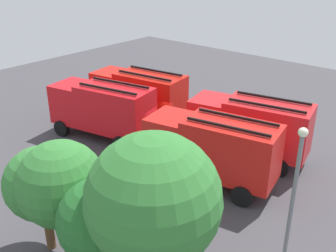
{
  "coord_description": "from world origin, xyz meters",
  "views": [
    {
      "loc": [
        -14.78,
        17.28,
        11.64
      ],
      "look_at": [
        0.0,
        0.0,
        1.4
      ],
      "focal_mm": 42.16,
      "sensor_mm": 36.0,
      "label": 1
    }
  ],
  "objects_px": {
    "fire_truck_1": "(138,93)",
    "lamppost": "(295,188)",
    "tree_2": "(61,184)",
    "tree_3": "(42,184)",
    "fire_truck_2": "(212,147)",
    "fire_truck_0": "(249,125)",
    "tree_0": "(153,200)",
    "traffic_cone_0": "(177,185)",
    "fire_truck_3": "(102,107)",
    "firefighter_2": "(196,121)",
    "tree_1": "(100,221)",
    "firefighter_0": "(215,110)",
    "firefighter_1": "(155,94)"
  },
  "relations": [
    {
      "from": "fire_truck_3",
      "to": "fire_truck_1",
      "type": "bearing_deg",
      "value": -98.89
    },
    {
      "from": "tree_1",
      "to": "fire_truck_3",
      "type": "bearing_deg",
      "value": -40.86
    },
    {
      "from": "tree_2",
      "to": "lamppost",
      "type": "distance_m",
      "value": 8.72
    },
    {
      "from": "firefighter_2",
      "to": "tree_2",
      "type": "xyz_separation_m",
      "value": [
        -3.12,
        12.75,
        2.5
      ]
    },
    {
      "from": "traffic_cone_0",
      "to": "tree_3",
      "type": "bearing_deg",
      "value": 78.99
    },
    {
      "from": "fire_truck_1",
      "to": "tree_2",
      "type": "height_order",
      "value": "tree_2"
    },
    {
      "from": "tree_0",
      "to": "traffic_cone_0",
      "type": "height_order",
      "value": "tree_0"
    },
    {
      "from": "traffic_cone_0",
      "to": "fire_truck_2",
      "type": "bearing_deg",
      "value": -115.29
    },
    {
      "from": "fire_truck_3",
      "to": "tree_3",
      "type": "distance_m",
      "value": 10.86
    },
    {
      "from": "fire_truck_0",
      "to": "tree_0",
      "type": "xyz_separation_m",
      "value": [
        -3.17,
        11.78,
        2.37
      ]
    },
    {
      "from": "fire_truck_2",
      "to": "tree_1",
      "type": "distance_m",
      "value": 8.8
    },
    {
      "from": "firefighter_0",
      "to": "fire_truck_1",
      "type": "bearing_deg",
      "value": 139.35
    },
    {
      "from": "fire_truck_1",
      "to": "lamppost",
      "type": "relative_size",
      "value": 1.24
    },
    {
      "from": "traffic_cone_0",
      "to": "fire_truck_3",
      "type": "bearing_deg",
      "value": -12.76
    },
    {
      "from": "fire_truck_3",
      "to": "fire_truck_0",
      "type": "bearing_deg",
      "value": -168.21
    },
    {
      "from": "fire_truck_3",
      "to": "tree_2",
      "type": "distance_m",
      "value": 11.48
    },
    {
      "from": "firefighter_0",
      "to": "traffic_cone_0",
      "type": "relative_size",
      "value": 2.58
    },
    {
      "from": "fire_truck_1",
      "to": "tree_1",
      "type": "height_order",
      "value": "tree_1"
    },
    {
      "from": "firefighter_2",
      "to": "tree_0",
      "type": "height_order",
      "value": "tree_0"
    },
    {
      "from": "tree_2",
      "to": "tree_3",
      "type": "height_order",
      "value": "tree_2"
    },
    {
      "from": "fire_truck_1",
      "to": "traffic_cone_0",
      "type": "height_order",
      "value": "fire_truck_1"
    },
    {
      "from": "firefighter_1",
      "to": "lamppost",
      "type": "bearing_deg",
      "value": -155.08
    },
    {
      "from": "fire_truck_2",
      "to": "firefighter_2",
      "type": "height_order",
      "value": "fire_truck_2"
    },
    {
      "from": "tree_2",
      "to": "traffic_cone_0",
      "type": "relative_size",
      "value": 8.12
    },
    {
      "from": "tree_1",
      "to": "tree_3",
      "type": "height_order",
      "value": "tree_3"
    },
    {
      "from": "traffic_cone_0",
      "to": "tree_0",
      "type": "bearing_deg",
      "value": 123.28
    },
    {
      "from": "fire_truck_0",
      "to": "fire_truck_1",
      "type": "height_order",
      "value": "same"
    },
    {
      "from": "firefighter_2",
      "to": "tree_2",
      "type": "relative_size",
      "value": 0.35
    },
    {
      "from": "firefighter_0",
      "to": "tree_3",
      "type": "bearing_deg",
      "value": -160.23
    },
    {
      "from": "lamppost",
      "to": "tree_0",
      "type": "bearing_deg",
      "value": 63.41
    },
    {
      "from": "fire_truck_1",
      "to": "tree_2",
      "type": "bearing_deg",
      "value": 114.75
    },
    {
      "from": "firefighter_1",
      "to": "tree_1",
      "type": "bearing_deg",
      "value": -176.79
    },
    {
      "from": "tree_0",
      "to": "tree_2",
      "type": "height_order",
      "value": "tree_0"
    },
    {
      "from": "fire_truck_2",
      "to": "firefighter_1",
      "type": "relative_size",
      "value": 4.65
    },
    {
      "from": "fire_truck_0",
      "to": "firefighter_0",
      "type": "relative_size",
      "value": 4.53
    },
    {
      "from": "fire_truck_0",
      "to": "tree_0",
      "type": "bearing_deg",
      "value": 93.55
    },
    {
      "from": "firefighter_1",
      "to": "tree_3",
      "type": "height_order",
      "value": "tree_3"
    },
    {
      "from": "firefighter_1",
      "to": "firefighter_2",
      "type": "distance_m",
      "value": 6.49
    },
    {
      "from": "fire_truck_0",
      "to": "tree_3",
      "type": "xyz_separation_m",
      "value": [
        2.27,
        12.38,
        1.01
      ]
    },
    {
      "from": "fire_truck_0",
      "to": "lamppost",
      "type": "xyz_separation_m",
      "value": [
        -5.67,
        6.79,
        1.41
      ]
    },
    {
      "from": "fire_truck_2",
      "to": "tree_1",
      "type": "height_order",
      "value": "tree_1"
    },
    {
      "from": "firefighter_1",
      "to": "lamppost",
      "type": "distance_m",
      "value": 18.9
    },
    {
      "from": "tree_1",
      "to": "lamppost",
      "type": "height_order",
      "value": "lamppost"
    },
    {
      "from": "tree_0",
      "to": "lamppost",
      "type": "xyz_separation_m",
      "value": [
        -2.5,
        -4.99,
        -0.97
      ]
    },
    {
      "from": "firefighter_1",
      "to": "tree_3",
      "type": "xyz_separation_m",
      "value": [
        -8.01,
        15.37,
        2.27
      ]
    },
    {
      "from": "firefighter_1",
      "to": "tree_0",
      "type": "bearing_deg",
      "value": -171.24
    },
    {
      "from": "fire_truck_2",
      "to": "lamppost",
      "type": "relative_size",
      "value": 1.25
    },
    {
      "from": "firefighter_0",
      "to": "lamppost",
      "type": "distance_m",
      "value": 14.52
    },
    {
      "from": "firefighter_2",
      "to": "tree_1",
      "type": "bearing_deg",
      "value": 115.96
    },
    {
      "from": "firefighter_0",
      "to": "traffic_cone_0",
      "type": "bearing_deg",
      "value": -146.07
    }
  ]
}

